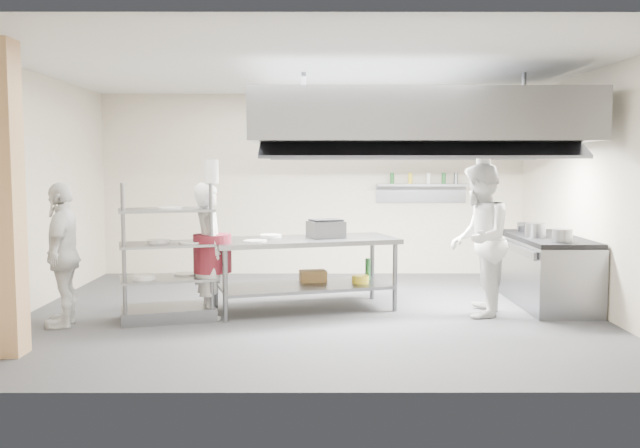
{
  "coord_description": "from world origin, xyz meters",
  "views": [
    {
      "loc": [
        0.09,
        -8.31,
        1.83
      ],
      "look_at": [
        0.11,
        0.2,
        1.09
      ],
      "focal_mm": 38.0,
      "sensor_mm": 36.0,
      "label": 1
    }
  ],
  "objects_px": {
    "stockpot": "(535,230)",
    "chef_head": "(209,251)",
    "chef_line": "(479,240)",
    "island": "(305,274)",
    "cooking_range": "(546,272)",
    "chef_plating": "(63,254)",
    "pass_rack": "(167,252)",
    "griddle": "(326,229)"
  },
  "relations": [
    {
      "from": "stockpot",
      "to": "chef_head",
      "type": "bearing_deg",
      "value": -170.94
    },
    {
      "from": "chef_line",
      "to": "island",
      "type": "bearing_deg",
      "value": -81.89
    },
    {
      "from": "island",
      "to": "cooking_range",
      "type": "xyz_separation_m",
      "value": [
        3.17,
        0.36,
        -0.04
      ]
    },
    {
      "from": "island",
      "to": "chef_head",
      "type": "relative_size",
      "value": 1.41
    },
    {
      "from": "stockpot",
      "to": "chef_plating",
      "type": "bearing_deg",
      "value": -169.48
    },
    {
      "from": "pass_rack",
      "to": "cooking_range",
      "type": "distance_m",
      "value": 4.88
    },
    {
      "from": "island",
      "to": "stockpot",
      "type": "xyz_separation_m",
      "value": [
        2.97,
        0.21,
        0.54
      ]
    },
    {
      "from": "griddle",
      "to": "stockpot",
      "type": "xyz_separation_m",
      "value": [
        2.7,
        0.13,
        -0.02
      ]
    },
    {
      "from": "chef_head",
      "to": "griddle",
      "type": "distance_m",
      "value": 1.5
    },
    {
      "from": "pass_rack",
      "to": "chef_plating",
      "type": "bearing_deg",
      "value": 178.77
    },
    {
      "from": "island",
      "to": "chef_plating",
      "type": "xyz_separation_m",
      "value": [
        -2.72,
        -0.84,
        0.36
      ]
    },
    {
      "from": "cooking_range",
      "to": "griddle",
      "type": "xyz_separation_m",
      "value": [
        -2.9,
        -0.28,
        0.59
      ]
    },
    {
      "from": "island",
      "to": "pass_rack",
      "type": "height_order",
      "value": "pass_rack"
    },
    {
      "from": "cooking_range",
      "to": "chef_plating",
      "type": "xyz_separation_m",
      "value": [
        -5.89,
        -1.2,
        0.4
      ]
    },
    {
      "from": "cooking_range",
      "to": "griddle",
      "type": "relative_size",
      "value": 4.69
    },
    {
      "from": "griddle",
      "to": "pass_rack",
      "type": "bearing_deg",
      "value": 177.06
    },
    {
      "from": "island",
      "to": "chef_plating",
      "type": "height_order",
      "value": "chef_plating"
    },
    {
      "from": "pass_rack",
      "to": "chef_plating",
      "type": "relative_size",
      "value": 0.99
    },
    {
      "from": "pass_rack",
      "to": "stockpot",
      "type": "xyz_separation_m",
      "value": [
        4.58,
        0.75,
        0.18
      ]
    },
    {
      "from": "griddle",
      "to": "island",
      "type": "bearing_deg",
      "value": 175.31
    },
    {
      "from": "chef_head",
      "to": "chef_plating",
      "type": "distance_m",
      "value": 1.65
    },
    {
      "from": "chef_head",
      "to": "chef_plating",
      "type": "xyz_separation_m",
      "value": [
        -1.59,
        -0.4,
        0.01
      ]
    },
    {
      "from": "chef_plating",
      "to": "chef_line",
      "type": "bearing_deg",
      "value": 88.49
    },
    {
      "from": "chef_line",
      "to": "chef_plating",
      "type": "distance_m",
      "value": 4.87
    },
    {
      "from": "chef_head",
      "to": "chef_line",
      "type": "xyz_separation_m",
      "value": [
        3.24,
        0.11,
        0.11
      ]
    },
    {
      "from": "pass_rack",
      "to": "chef_line",
      "type": "xyz_separation_m",
      "value": [
        3.73,
        0.21,
        0.12
      ]
    },
    {
      "from": "pass_rack",
      "to": "stockpot",
      "type": "distance_m",
      "value": 4.65
    },
    {
      "from": "chef_head",
      "to": "stockpot",
      "type": "height_order",
      "value": "chef_head"
    },
    {
      "from": "island",
      "to": "chef_plating",
      "type": "distance_m",
      "value": 2.87
    },
    {
      "from": "island",
      "to": "cooking_range",
      "type": "distance_m",
      "value": 3.19
    },
    {
      "from": "chef_head",
      "to": "chef_plating",
      "type": "relative_size",
      "value": 0.99
    },
    {
      "from": "island",
      "to": "stockpot",
      "type": "relative_size",
      "value": 8.78
    },
    {
      "from": "chef_head",
      "to": "pass_rack",
      "type": "bearing_deg",
      "value": 81.78
    },
    {
      "from": "chef_plating",
      "to": "griddle",
      "type": "relative_size",
      "value": 3.83
    },
    {
      "from": "pass_rack",
      "to": "chef_plating",
      "type": "distance_m",
      "value": 1.15
    },
    {
      "from": "chef_head",
      "to": "chef_line",
      "type": "height_order",
      "value": "chef_line"
    },
    {
      "from": "cooking_range",
      "to": "griddle",
      "type": "height_order",
      "value": "griddle"
    },
    {
      "from": "chef_line",
      "to": "chef_head",
      "type": "bearing_deg",
      "value": -71.13
    },
    {
      "from": "island",
      "to": "cooking_range",
      "type": "bearing_deg",
      "value": -10.0
    },
    {
      "from": "griddle",
      "to": "stockpot",
      "type": "bearing_deg",
      "value": -18.3
    },
    {
      "from": "pass_rack",
      "to": "chef_line",
      "type": "distance_m",
      "value": 3.74
    },
    {
      "from": "chef_line",
      "to": "cooking_range",
      "type": "bearing_deg",
      "value": 140.06
    }
  ]
}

